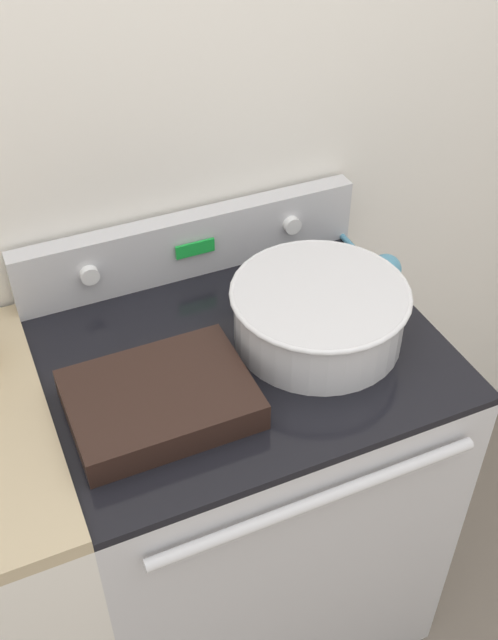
# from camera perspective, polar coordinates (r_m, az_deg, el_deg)

# --- Properties ---
(kitchen_wall) EXTENTS (8.00, 0.05, 2.50)m
(kitchen_wall) POSITION_cam_1_polar(r_m,az_deg,el_deg) (1.61, -5.75, 14.48)
(kitchen_wall) COLOR silver
(kitchen_wall) RESTS_ON ground_plane
(stove_range) EXTENTS (0.79, 0.67, 0.92)m
(stove_range) POSITION_cam_1_polar(r_m,az_deg,el_deg) (1.86, -0.37, -12.83)
(stove_range) COLOR #BCBCC1
(stove_range) RESTS_ON ground_plane
(control_panel) EXTENTS (0.79, 0.07, 0.15)m
(control_panel) POSITION_cam_1_polar(r_m,az_deg,el_deg) (1.69, -4.49, 5.80)
(control_panel) COLOR #BCBCC1
(control_panel) RESTS_ON stove_range
(mixing_bowl) EXTENTS (0.36, 0.36, 0.12)m
(mixing_bowl) POSITION_cam_1_polar(r_m,az_deg,el_deg) (1.51, 5.35, 0.69)
(mixing_bowl) COLOR silver
(mixing_bowl) RESTS_ON stove_range
(casserole_dish) EXTENTS (0.33, 0.25, 0.06)m
(casserole_dish) POSITION_cam_1_polar(r_m,az_deg,el_deg) (1.38, -6.81, -5.92)
(casserole_dish) COLOR black
(casserole_dish) RESTS_ON stove_range
(ladle) EXTENTS (0.07, 0.33, 0.07)m
(ladle) POSITION_cam_1_polar(r_m,az_deg,el_deg) (1.71, 9.98, 4.08)
(ladle) COLOR teal
(ladle) RESTS_ON stove_range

